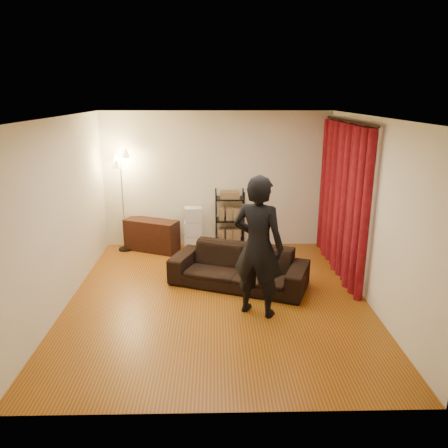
{
  "coord_description": "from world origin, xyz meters",
  "views": [
    {
      "loc": [
        -0.04,
        -6.07,
        3.01
      ],
      "look_at": [
        0.1,
        0.3,
        1.1
      ],
      "focal_mm": 35.0,
      "sensor_mm": 36.0,
      "label": 1
    }
  ],
  "objects_px": {
    "media_cabinet": "(152,235)",
    "floor_lamp": "(123,202)",
    "storage_boxes": "(193,228)",
    "sofa": "(239,267)",
    "person": "(258,247)",
    "wire_shelf": "(230,220)"
  },
  "relations": [
    {
      "from": "sofa",
      "to": "storage_boxes",
      "type": "height_order",
      "value": "storage_boxes"
    },
    {
      "from": "storage_boxes",
      "to": "sofa",
      "type": "bearing_deg",
      "value": -65.18
    },
    {
      "from": "media_cabinet",
      "to": "floor_lamp",
      "type": "distance_m",
      "value": 0.86
    },
    {
      "from": "person",
      "to": "floor_lamp",
      "type": "distance_m",
      "value": 3.59
    },
    {
      "from": "person",
      "to": "wire_shelf",
      "type": "distance_m",
      "value": 2.78
    },
    {
      "from": "storage_boxes",
      "to": "wire_shelf",
      "type": "distance_m",
      "value": 0.75
    },
    {
      "from": "media_cabinet",
      "to": "storage_boxes",
      "type": "xyz_separation_m",
      "value": [
        0.82,
        0.06,
        0.12
      ]
    },
    {
      "from": "storage_boxes",
      "to": "wire_shelf",
      "type": "height_order",
      "value": "wire_shelf"
    },
    {
      "from": "sofa",
      "to": "wire_shelf",
      "type": "bearing_deg",
      "value": 113.8
    },
    {
      "from": "media_cabinet",
      "to": "floor_lamp",
      "type": "height_order",
      "value": "floor_lamp"
    },
    {
      "from": "sofa",
      "to": "storage_boxes",
      "type": "bearing_deg",
      "value": 135.98
    },
    {
      "from": "person",
      "to": "wire_shelf",
      "type": "bearing_deg",
      "value": -56.76
    },
    {
      "from": "person",
      "to": "media_cabinet",
      "type": "distance_m",
      "value": 3.29
    },
    {
      "from": "person",
      "to": "storage_boxes",
      "type": "height_order",
      "value": "person"
    },
    {
      "from": "wire_shelf",
      "to": "floor_lamp",
      "type": "bearing_deg",
      "value": -162.4
    },
    {
      "from": "wire_shelf",
      "to": "sofa",
      "type": "bearing_deg",
      "value": -71.09
    },
    {
      "from": "sofa",
      "to": "storage_boxes",
      "type": "xyz_separation_m",
      "value": [
        -0.81,
        1.76,
        0.12
      ]
    },
    {
      "from": "sofa",
      "to": "media_cabinet",
      "type": "xyz_separation_m",
      "value": [
        -1.63,
        1.7,
        -0.01
      ]
    },
    {
      "from": "sofa",
      "to": "person",
      "type": "bearing_deg",
      "value": -56.21
    },
    {
      "from": "sofa",
      "to": "storage_boxes",
      "type": "relative_size",
      "value": 2.51
    },
    {
      "from": "sofa",
      "to": "storage_boxes",
      "type": "distance_m",
      "value": 1.94
    },
    {
      "from": "wire_shelf",
      "to": "floor_lamp",
      "type": "height_order",
      "value": "floor_lamp"
    }
  ]
}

